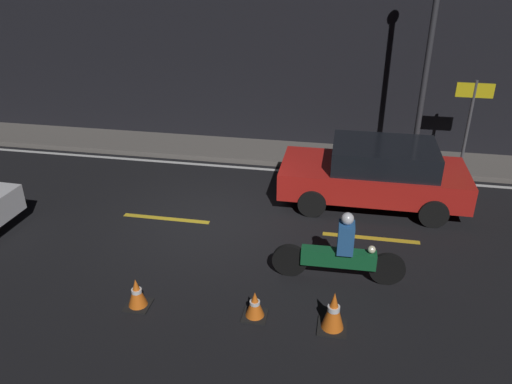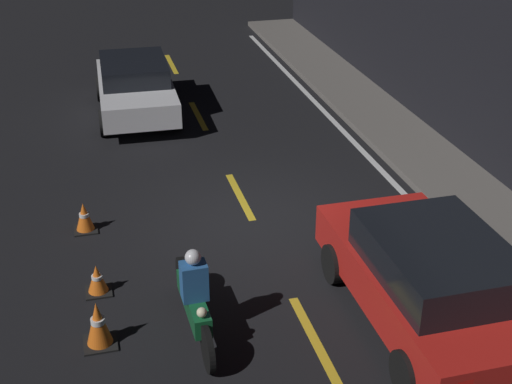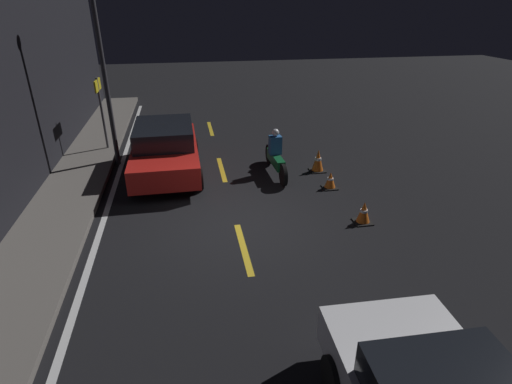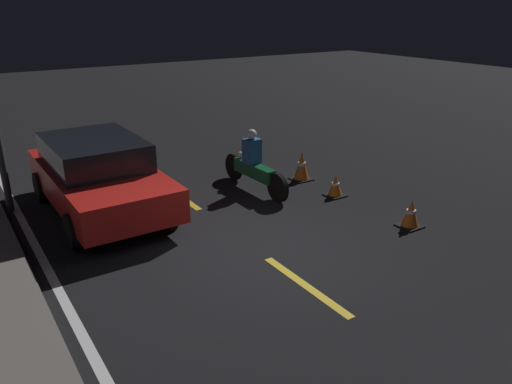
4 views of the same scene
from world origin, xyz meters
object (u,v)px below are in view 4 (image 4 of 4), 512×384
object	(u,v)px
taxi_red	(98,174)
traffic_cone_mid	(335,186)
motorcycle	(254,166)
traffic_cone_near	(411,214)
traffic_cone_far	(302,166)

from	to	relation	value
taxi_red	traffic_cone_mid	distance (m)	4.99
motorcycle	traffic_cone_near	size ratio (longest dim) A/B	4.38
motorcycle	traffic_cone_far	xyz separation A→B (m)	(-0.02, -1.34, -0.22)
traffic_cone_mid	traffic_cone_far	distance (m)	1.27
motorcycle	traffic_cone_far	bearing A→B (deg)	-92.22
taxi_red	motorcycle	distance (m)	3.34
motorcycle	traffic_cone_far	size ratio (longest dim) A/B	3.44
taxi_red	motorcycle	xyz separation A→B (m)	(-0.70, -3.26, -0.22)
traffic_cone_far	traffic_cone_near	bearing A→B (deg)	-179.05
taxi_red	traffic_cone_near	xyz separation A→B (m)	(-3.98, -4.65, -0.52)
traffic_cone_mid	motorcycle	bearing A→B (deg)	45.03
taxi_red	traffic_cone_mid	world-z (taller)	taxi_red
motorcycle	traffic_cone_far	distance (m)	1.36
motorcycle	taxi_red	bearing A→B (deg)	76.39
traffic_cone_far	taxi_red	bearing A→B (deg)	81.15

